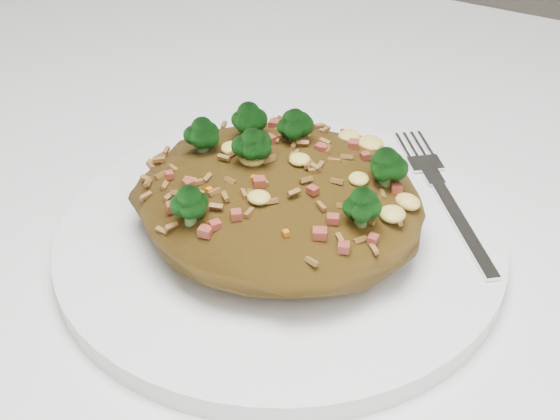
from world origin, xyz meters
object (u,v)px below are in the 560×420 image
(plate, at_px, (280,239))
(fried_rice, at_px, (280,189))
(dining_table, at_px, (266,295))
(fork, at_px, (449,204))

(plate, xyz_separation_m, fried_rice, (-0.00, 0.00, 0.04))
(dining_table, height_order, fried_rice, fried_rice)
(fork, bearing_deg, fried_rice, -87.33)
(dining_table, distance_m, fork, 0.16)
(dining_table, relative_size, fried_rice, 6.80)
(fried_rice, height_order, fork, fried_rice)
(fried_rice, bearing_deg, fork, 41.01)
(dining_table, bearing_deg, fried_rice, -50.79)
(dining_table, bearing_deg, fork, 14.46)
(dining_table, height_order, plate, plate)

